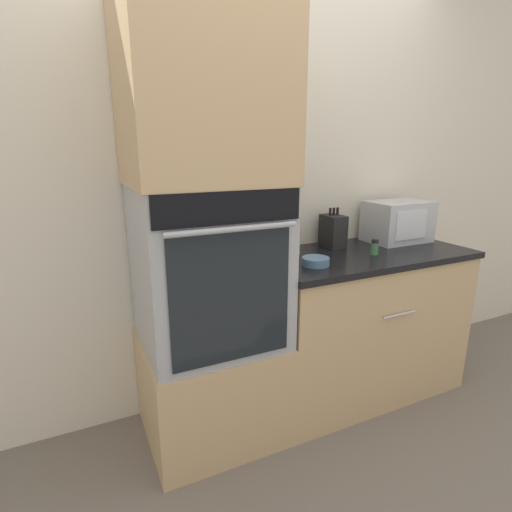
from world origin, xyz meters
The scene contains 12 objects.
ground_plane centered at (0.00, 0.00, 0.00)m, with size 12.00×12.00×0.00m, color #6B6056.
wall_back centered at (0.00, 0.63, 1.25)m, with size 8.00×0.05×2.50m.
oven_cabinet_base centered at (-0.34, 0.30, 0.27)m, with size 0.67×0.60×0.53m.
wall_oven centered at (-0.34, 0.30, 0.92)m, with size 0.65×0.64×0.77m.
oven_cabinet_upper centered at (-0.34, 0.30, 1.71)m, with size 0.67×0.60×0.82m.
counter_unit centered at (0.61, 0.30, 0.44)m, with size 1.24×0.63×0.89m.
microwave centered at (0.97, 0.42, 1.01)m, with size 0.39×0.28×0.26m.
knife_block centered at (0.51, 0.47, 0.98)m, with size 0.11×0.15×0.24m.
bowl centered at (0.20, 0.18, 0.91)m, with size 0.14×0.14×0.04m.
condiment_jar_near centered at (0.23, 0.42, 0.92)m, with size 0.04×0.04×0.07m.
condiment_jar_mid centered at (0.62, 0.22, 0.93)m, with size 0.04×0.04×0.09m.
condiment_jar_far centered at (0.16, 0.45, 0.93)m, with size 0.04×0.04×0.09m.
Camera 1 is at (-0.92, -1.45, 1.47)m, focal length 28.00 mm.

